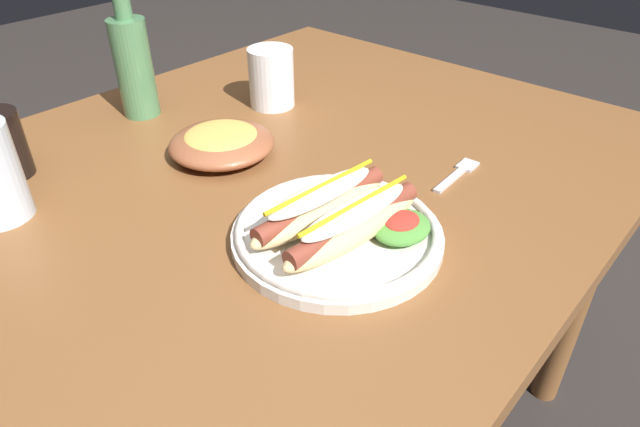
# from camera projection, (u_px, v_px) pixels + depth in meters

# --- Properties ---
(dining_table) EXTENTS (1.31, 0.98, 0.74)m
(dining_table) POSITION_uv_depth(u_px,v_px,m) (261.00, 223.00, 0.93)
(dining_table) COLOR brown
(dining_table) RESTS_ON ground_plane
(hot_dog_plate) EXTENTS (0.28, 0.28, 0.08)m
(hot_dog_plate) POSITION_uv_depth(u_px,v_px,m) (340.00, 225.00, 0.72)
(hot_dog_plate) COLOR silver
(hot_dog_plate) RESTS_ON dining_table
(fork) EXTENTS (0.12, 0.03, 0.00)m
(fork) POSITION_uv_depth(u_px,v_px,m) (458.00, 173.00, 0.88)
(fork) COLOR silver
(fork) RESTS_ON dining_table
(soda_cup) EXTENTS (0.08, 0.08, 0.10)m
(soda_cup) POSITION_uv_depth(u_px,v_px,m) (0.00, 145.00, 0.85)
(soda_cup) COLOR black
(soda_cup) RESTS_ON dining_table
(extra_cup) EXTENTS (0.09, 0.09, 0.11)m
(extra_cup) POSITION_uv_depth(u_px,v_px,m) (271.00, 78.00, 1.07)
(extra_cup) COLOR white
(extra_cup) RESTS_ON dining_table
(glass_bottle) EXTENTS (0.07, 0.07, 0.25)m
(glass_bottle) POSITION_uv_depth(u_px,v_px,m) (133.00, 63.00, 1.01)
(glass_bottle) COLOR #4C7F51
(glass_bottle) RESTS_ON dining_table
(side_bowl) EXTENTS (0.17, 0.17, 0.05)m
(side_bowl) POSITION_uv_depth(u_px,v_px,m) (222.00, 142.00, 0.92)
(side_bowl) COLOR brown
(side_bowl) RESTS_ON dining_table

